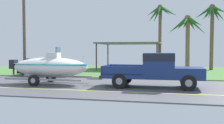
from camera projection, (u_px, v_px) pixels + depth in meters
The scene contains 9 objects.
ground at pixel (145, 74), 22.72m from camera, with size 36.00×22.00×0.11m.
pickup_truck_towing at pixel (159, 68), 14.29m from camera, with size 5.62×2.03×1.89m.
boat_on_trailer at pixel (50, 67), 15.75m from camera, with size 5.92×2.38×2.24m.
parked_sedan_near at pixel (47, 67), 21.16m from camera, with size 4.54×1.86×1.38m.
carport_awning at pixel (130, 44), 27.36m from camera, with size 6.42×5.26×2.83m.
palm_tree_near_left at pixel (161, 18), 26.39m from camera, with size 3.17×3.01×6.69m.
palm_tree_near_right at pixel (212, 19), 26.08m from camera, with size 3.16×3.39×6.68m.
palm_tree_mid at pixel (188, 29), 22.90m from camera, with size 3.43×2.90×5.17m.
utility_pole at pixel (24, 22), 20.78m from camera, with size 0.24×1.80×8.24m.
Camera 1 is at (2.33, -14.33, 2.04)m, focal length 41.89 mm.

